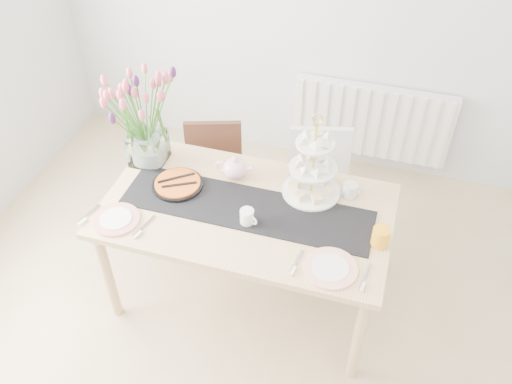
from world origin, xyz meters
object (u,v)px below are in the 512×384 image
(dining_table, at_px, (247,218))
(chair_brown, at_px, (214,171))
(tulip_vase, at_px, (141,105))
(teapot, at_px, (235,169))
(radiator, at_px, (371,121))
(cream_jug, at_px, (350,190))
(plate_right, at_px, (330,268))
(mug_white, at_px, (247,217))
(tart_tin, at_px, (178,185))
(plate_left, at_px, (116,219))
(mug_orange, at_px, (381,237))
(cake_stand, at_px, (312,174))
(chair_white, at_px, (318,181))

(dining_table, bearing_deg, chair_brown, 125.61)
(tulip_vase, distance_m, teapot, 0.64)
(tulip_vase, bearing_deg, radiator, 46.10)
(dining_table, bearing_deg, cream_jug, 27.02)
(cream_jug, xyz_separation_m, plate_right, (0.00, -0.56, -0.03))
(radiator, height_order, mug_white, mug_white)
(cream_jug, xyz_separation_m, tart_tin, (-0.96, -0.21, -0.02))
(dining_table, height_order, teapot, teapot)
(dining_table, bearing_deg, teapot, 121.82)
(cream_jug, relative_size, plate_left, 0.32)
(dining_table, relative_size, teapot, 7.16)
(tulip_vase, relative_size, tart_tin, 2.43)
(cream_jug, distance_m, tart_tin, 0.98)
(tart_tin, bearing_deg, cream_jug, 12.50)
(tulip_vase, relative_size, plate_left, 2.79)
(teapot, xyz_separation_m, mug_orange, (0.88, -0.29, -0.01))
(tulip_vase, distance_m, cake_stand, 1.04)
(dining_table, xyz_separation_m, tart_tin, (-0.43, 0.06, 0.09))
(mug_white, xyz_separation_m, plate_left, (-0.68, -0.19, -0.04))
(mug_white, relative_size, plate_right, 0.33)
(cake_stand, height_order, mug_orange, cake_stand)
(mug_orange, bearing_deg, teapot, 97.15)
(plate_left, bearing_deg, teapot, 46.03)
(dining_table, height_order, cream_jug, cream_jug)
(tulip_vase, bearing_deg, chair_brown, 53.49)
(radiator, height_order, teapot, teapot)
(cake_stand, xyz_separation_m, mug_white, (-0.28, -0.33, -0.09))
(teapot, distance_m, cream_jug, 0.67)
(tulip_vase, xyz_separation_m, tart_tin, (0.26, -0.17, -0.38))
(tart_tin, height_order, plate_right, tart_tin)
(chair_brown, xyz_separation_m, tulip_vase, (-0.27, -0.36, 0.70))
(chair_brown, bearing_deg, dining_table, -72.64)
(dining_table, relative_size, mug_white, 17.58)
(radiator, height_order, cake_stand, cake_stand)
(chair_brown, bearing_deg, radiator, 25.33)
(tulip_vase, height_order, mug_white, tulip_vase)
(dining_table, xyz_separation_m, teapot, (-0.14, 0.23, 0.15))
(tart_tin, xyz_separation_m, plate_right, (0.96, -0.35, -0.01))
(cream_jug, bearing_deg, chair_white, 110.76)
(plate_left, bearing_deg, dining_table, 24.54)
(cream_jug, relative_size, mug_white, 0.91)
(mug_white, bearing_deg, tulip_vase, 179.42)
(plate_right, bearing_deg, mug_white, 159.09)
(cream_jug, bearing_deg, tulip_vase, 171.10)
(cream_jug, bearing_deg, plate_left, -165.02)
(radiator, xyz_separation_m, tulip_vase, (-1.22, -1.26, 0.70))
(chair_brown, relative_size, cream_jug, 9.39)
(tart_tin, distance_m, mug_white, 0.50)
(chair_white, height_order, tart_tin, chair_white)
(tart_tin, bearing_deg, plate_left, -121.19)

